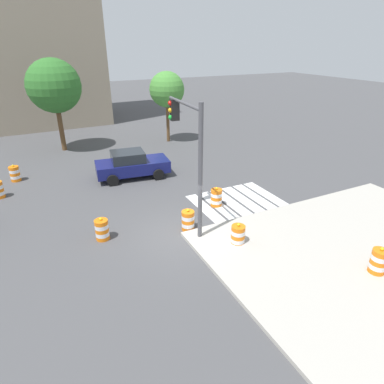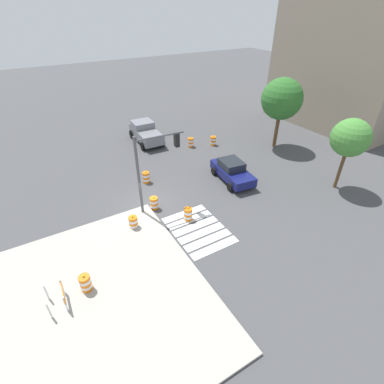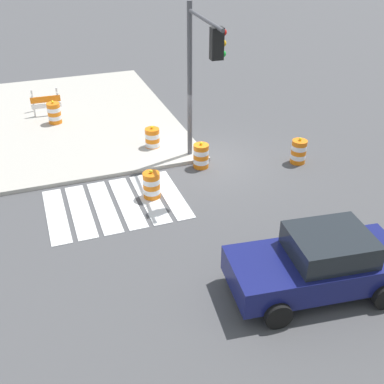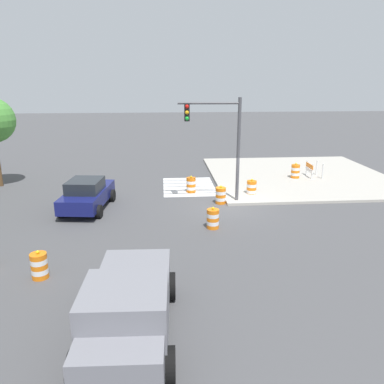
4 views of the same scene
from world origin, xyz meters
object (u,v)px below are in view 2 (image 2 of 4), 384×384
traffic_barrel_median_near (154,203)px  traffic_barrel_lane_center (188,214)px  traffic_barrel_near_corner (146,177)px  traffic_light_pole (154,159)px  traffic_barrel_on_sidewalk (86,283)px  traffic_barrel_median_far (213,141)px  traffic_barrel_crosswalk_end (133,223)px  street_tree_streetside_near (282,99)px  sports_car (232,171)px  pickup_truck (145,132)px  construction_barricade (60,295)px  traffic_barrel_far_curb (191,142)px  street_tree_streetside_mid (351,138)px

traffic_barrel_median_near → traffic_barrel_lane_center: 2.69m
traffic_barrel_near_corner → traffic_barrel_lane_center: same height
traffic_barrel_median_near → traffic_light_pole: 3.47m
traffic_barrel_lane_center → traffic_barrel_on_sidewalk: traffic_barrel_on_sidewalk is taller
traffic_barrel_median_near → traffic_barrel_median_far: bearing=125.4°
traffic_barrel_near_corner → traffic_barrel_crosswalk_end: 5.62m
traffic_barrel_crosswalk_end → street_tree_streetside_near: (-4.69, 16.67, 4.23)m
sports_car → pickup_truck: size_ratio=0.86×
sports_car → construction_barricade: 14.96m
traffic_barrel_median_near → traffic_barrel_far_curb: bearing=135.8°
traffic_barrel_lane_center → traffic_barrel_median_far: bearing=138.2°
traffic_barrel_near_corner → construction_barricade: construction_barricade is taller
traffic_barrel_crosswalk_end → traffic_light_pole: (-1.12, 2.23, 3.46)m
traffic_barrel_near_corner → street_tree_streetside_mid: 15.37m
traffic_barrel_median_near → traffic_barrel_far_curb: 10.58m
traffic_barrel_crosswalk_end → traffic_barrel_median_far: 14.07m
traffic_barrel_crosswalk_end → construction_barricade: (3.58, -4.96, 0.27)m
street_tree_streetside_mid → traffic_barrel_on_sidewalk: bearing=-90.1°
sports_car → street_tree_streetside_near: size_ratio=0.68×
traffic_barrel_on_sidewalk → traffic_barrel_median_near: bearing=128.7°
traffic_barrel_crosswalk_end → construction_barricade: size_ratio=0.78×
construction_barricade → street_tree_streetside_near: 23.49m
traffic_barrel_crosswalk_end → construction_barricade: 6.12m
traffic_barrel_near_corner → traffic_barrel_crosswalk_end: size_ratio=1.00×
traffic_barrel_crosswalk_end → traffic_barrel_median_near: size_ratio=1.00×
traffic_barrel_crosswalk_end → traffic_barrel_near_corner: bearing=148.9°
traffic_barrel_crosswalk_end → street_tree_streetside_near: street_tree_streetside_near is taller
traffic_barrel_crosswalk_end → traffic_barrel_lane_center: 3.59m
sports_car → traffic_barrel_median_near: size_ratio=4.40×
sports_car → traffic_barrel_near_corner: bearing=-117.2°
traffic_barrel_far_curb → street_tree_streetside_mid: size_ratio=0.19×
traffic_barrel_median_far → traffic_light_pole: bearing=-53.3°
traffic_barrel_near_corner → traffic_barrel_crosswalk_end: bearing=-31.1°
traffic_light_pole → street_tree_streetside_near: 14.89m
traffic_barrel_on_sidewalk → traffic_light_pole: size_ratio=0.19×
sports_car → construction_barricade: size_ratio=3.45×
traffic_barrel_far_curb → street_tree_streetside_mid: bearing=26.2°
traffic_barrel_median_near → sports_car: bearing=93.1°
traffic_barrel_near_corner → traffic_barrel_median_near: size_ratio=1.00×
traffic_barrel_near_corner → traffic_barrel_on_sidewalk: traffic_barrel_on_sidewalk is taller
traffic_barrel_crosswalk_end → traffic_light_pole: traffic_light_pole is taller
sports_car → traffic_barrel_lane_center: (2.66, -5.61, -0.36)m
sports_car → traffic_barrel_far_curb: size_ratio=4.40×
traffic_barrel_on_sidewalk → street_tree_streetside_near: bearing=111.5°
traffic_barrel_near_corner → construction_barricade: bearing=-43.1°
traffic_light_pole → traffic_barrel_on_sidewalk: bearing=-53.3°
traffic_barrel_median_near → traffic_barrel_median_far: 11.70m
sports_car → traffic_light_pole: (0.54, -6.83, 3.10)m
sports_car → street_tree_streetside_mid: street_tree_streetside_mid is taller
traffic_barrel_near_corner → traffic_barrel_far_curb: bearing=121.9°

